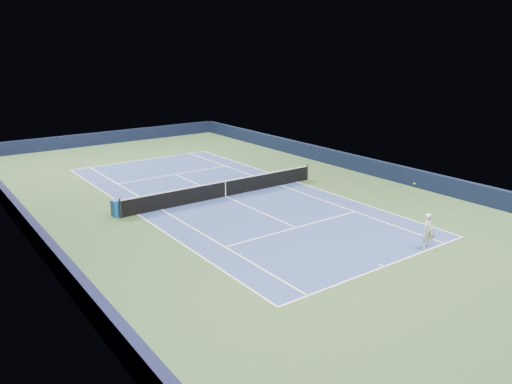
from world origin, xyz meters
TOP-DOWN VIEW (x-y plane):
  - ground at (0.00, 0.00)m, footprint 40.00×40.00m
  - wall_far at (0.00, 19.82)m, footprint 22.00×0.35m
  - wall_right at (10.82, 0.00)m, footprint 0.35×40.00m
  - wall_left at (-10.82, 0.00)m, footprint 0.35×40.00m
  - court_surface at (0.00, 0.00)m, footprint 10.97×23.77m
  - baseline_far at (0.00, 11.88)m, footprint 10.97×0.08m
  - baseline_near at (0.00, -11.88)m, footprint 10.97×0.08m
  - sideline_doubles_right at (5.49, 0.00)m, footprint 0.08×23.77m
  - sideline_doubles_left at (-5.49, 0.00)m, footprint 0.08×23.77m
  - sideline_singles_right at (4.12, 0.00)m, footprint 0.08×23.77m
  - sideline_singles_left at (-4.12, 0.00)m, footprint 0.08×23.77m
  - service_line_far at (0.00, 6.40)m, footprint 8.23×0.08m
  - service_line_near at (0.00, -6.40)m, footprint 8.23×0.08m
  - center_service_line at (0.00, 0.00)m, footprint 0.08×12.80m
  - center_mark_far at (0.00, 11.73)m, footprint 0.08×0.30m
  - center_mark_near at (0.00, -11.73)m, footprint 0.08×0.30m
  - tennis_net at (0.00, 0.00)m, footprint 12.90×0.10m
  - sponsor_cube at (-6.40, 0.40)m, footprint 0.63×0.55m
  - tennis_player at (3.06, -11.66)m, footprint 0.75×1.24m

SIDE VIEW (x-z plane):
  - ground at x=0.00m, z-range 0.00..0.00m
  - court_surface at x=0.00m, z-range 0.00..0.01m
  - baseline_far at x=0.00m, z-range 0.01..0.01m
  - baseline_near at x=0.00m, z-range 0.01..0.01m
  - sideline_doubles_right at x=5.49m, z-range 0.01..0.01m
  - sideline_doubles_left at x=-5.49m, z-range 0.01..0.01m
  - sideline_singles_right at x=4.12m, z-range 0.01..0.01m
  - sideline_singles_left at x=-4.12m, z-range 0.01..0.01m
  - service_line_far at x=0.00m, z-range 0.01..0.01m
  - service_line_near at x=0.00m, z-range 0.01..0.01m
  - center_service_line at x=0.00m, z-range 0.01..0.01m
  - center_mark_far at x=0.00m, z-range 0.01..0.01m
  - center_mark_near at x=0.00m, z-range 0.01..0.01m
  - sponsor_cube at x=-6.40m, z-range 0.00..0.88m
  - tennis_net at x=0.00m, z-range -0.03..1.04m
  - wall_far at x=0.00m, z-range 0.00..1.10m
  - wall_right at x=10.82m, z-range 0.00..1.10m
  - wall_left at x=-10.82m, z-range 0.00..1.10m
  - tennis_player at x=3.06m, z-range -0.57..2.15m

